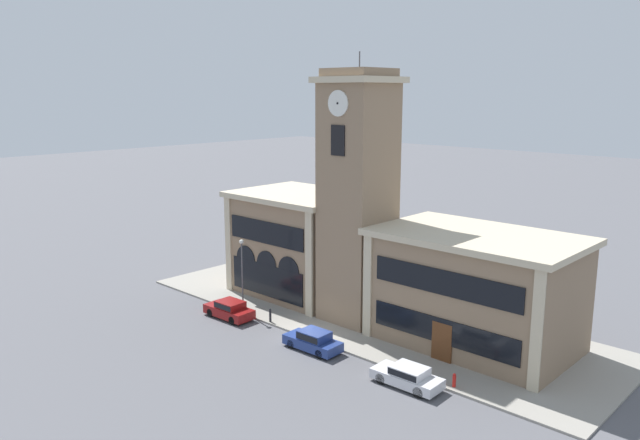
% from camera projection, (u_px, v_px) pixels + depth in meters
% --- Properties ---
extents(ground_plane, '(300.00, 300.00, 0.00)m').
position_uv_depth(ground_plane, '(308.00, 339.00, 45.36)').
color(ground_plane, '#56565B').
extents(sidewalk_kerb, '(39.93, 13.41, 0.15)m').
position_uv_depth(sidewalk_kerb, '(366.00, 315.00, 50.14)').
color(sidewalk_kerb, gray).
rests_on(sidewalk_kerb, ground_plane).
extents(clock_tower, '(5.27, 5.27, 20.54)m').
position_uv_depth(clock_tower, '(358.00, 198.00, 47.35)').
color(clock_tower, '#897056').
rests_on(clock_tower, ground_plane).
extents(town_hall_left_wing, '(11.39, 8.86, 9.07)m').
position_uv_depth(town_hall_left_wing, '(301.00, 243.00, 54.96)').
color(town_hall_left_wing, '#897056').
rests_on(town_hall_left_wing, ground_plane).
extents(town_hall_right_wing, '(14.08, 8.86, 8.13)m').
position_uv_depth(town_hall_right_wing, '(475.00, 290.00, 43.54)').
color(town_hall_right_wing, '#897056').
rests_on(town_hall_right_wing, ground_plane).
extents(parked_car_near, '(4.33, 1.96, 1.43)m').
position_uv_depth(parked_car_near, '(229.00, 309.00, 49.46)').
color(parked_car_near, maroon).
rests_on(parked_car_near, ground_plane).
extents(parked_car_mid, '(4.30, 1.88, 1.43)m').
position_uv_depth(parked_car_mid, '(313.00, 340.00, 43.29)').
color(parked_car_mid, navy).
rests_on(parked_car_mid, ground_plane).
extents(parked_car_far, '(4.45, 1.95, 1.31)m').
position_uv_depth(parked_car_far, '(408.00, 376.00, 37.96)').
color(parked_car_far, silver).
rests_on(parked_car_far, ground_plane).
extents(street_lamp, '(0.36, 0.36, 5.97)m').
position_uv_depth(street_lamp, '(242.00, 265.00, 50.05)').
color(street_lamp, '#4C4C51').
rests_on(street_lamp, sidewalk_kerb).
extents(bollard, '(0.18, 0.18, 1.06)m').
position_uv_depth(bollard, '(270.00, 315.00, 48.28)').
color(bollard, black).
rests_on(bollard, sidewalk_kerb).
extents(fire_hydrant, '(0.22, 0.22, 0.87)m').
position_uv_depth(fire_hydrant, '(454.00, 380.00, 37.64)').
color(fire_hydrant, red).
rests_on(fire_hydrant, sidewalk_kerb).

